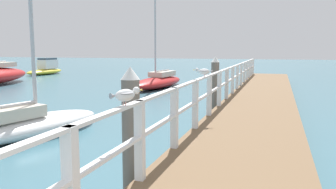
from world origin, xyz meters
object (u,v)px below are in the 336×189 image
at_px(seagull_foreground, 126,94).
at_px(boat_0, 46,69).
at_px(seagull_background, 204,71).
at_px(boat_3, 27,124).
at_px(dock_piling_near, 131,131).
at_px(dock_piling_far, 215,85).
at_px(boat_5, 158,81).

height_order(seagull_foreground, boat_0, seagull_foreground).
bearing_deg(seagull_background, boat_3, 87.26).
distance_m(dock_piling_near, seagull_background, 3.67).
bearing_deg(boat_0, dock_piling_far, -40.01).
height_order(dock_piling_near, boat_3, boat_3).
relative_size(seagull_background, boat_5, 0.07).
distance_m(boat_3, boat_5, 11.88).
relative_size(dock_piling_far, seagull_background, 4.31).
relative_size(seagull_foreground, boat_3, 0.08).
relative_size(seagull_background, boat_3, 0.08).
height_order(dock_piling_near, seagull_foreground, dock_piling_near).
bearing_deg(boat_3, dock_piling_far, 64.65).
height_order(boat_3, boat_5, boat_5).
xyz_separation_m(seagull_foreground, boat_5, (-5.01, 15.28, -1.33)).
bearing_deg(seagull_background, boat_0, 28.03).
height_order(dock_piling_near, seagull_background, dock_piling_near).
relative_size(boat_0, boat_3, 0.82).
xyz_separation_m(seagull_foreground, seagull_background, (-0.01, 4.59, 0.00)).
bearing_deg(dock_piling_near, boat_0, 129.95).
height_order(boat_0, boat_5, boat_5).
distance_m(boat_0, boat_5, 15.09).
bearing_deg(boat_0, seagull_foreground, -52.58).
xyz_separation_m(dock_piling_near, seagull_background, (0.37, 3.59, 0.71)).
distance_m(dock_piling_far, boat_5, 8.39).
bearing_deg(seagull_background, seagull_foreground, 162.41).
relative_size(dock_piling_near, seagull_background, 4.31).
xyz_separation_m(dock_piling_near, boat_5, (-4.63, 14.28, -0.62)).
distance_m(dock_piling_near, boat_5, 15.02).
relative_size(boat_3, boat_5, 0.83).
bearing_deg(seagull_foreground, dock_piling_near, 139.04).
bearing_deg(boat_5, dock_piling_far, 128.77).
bearing_deg(seagull_background, dock_piling_far, -12.03).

